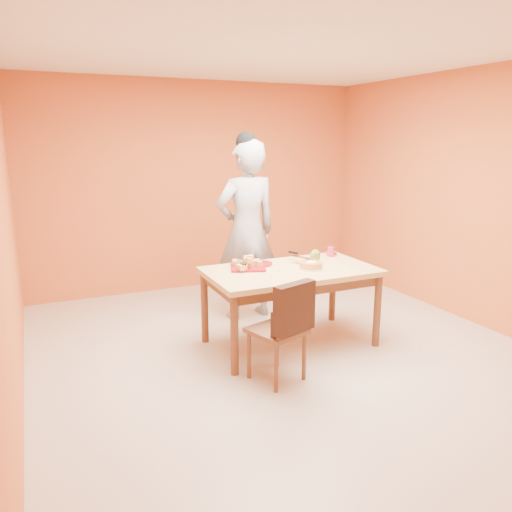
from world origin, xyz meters
name	(u,v)px	position (x,y,z in m)	size (l,w,h in m)	color
floor	(286,353)	(0.00, 0.00, 0.00)	(5.00, 5.00, 0.00)	beige
ceiling	(291,47)	(0.00, 0.00, 2.70)	(5.00, 5.00, 0.00)	white
wall_back	(199,186)	(0.00, 2.50, 1.35)	(4.50, 4.50, 0.00)	#D35B30
wall_left	(3,230)	(-2.25, 0.00, 1.35)	(5.00, 5.00, 0.00)	#D35B30
wall_right	(476,198)	(2.25, 0.00, 1.35)	(5.00, 5.00, 0.00)	#D35B30
dining_table	(291,278)	(0.14, 0.19, 0.67)	(1.60, 0.90, 0.76)	tan
dining_chair	(278,328)	(-0.31, -0.43, 0.46)	(0.51, 0.57, 0.88)	brown
pastry_pile	(248,261)	(-0.22, 0.39, 0.83)	(0.29, 0.29, 0.10)	#E4B661
person	(247,231)	(0.07, 1.09, 0.98)	(0.72, 0.47, 1.96)	#9A9A9D
pastry_platter	(248,267)	(-0.22, 0.39, 0.77)	(0.32, 0.32, 0.02)	maroon
red_dinner_plate	(259,264)	(-0.07, 0.47, 0.77)	(0.27, 0.27, 0.02)	maroon
white_cake_plate	(311,268)	(0.32, 0.12, 0.77)	(0.24, 0.24, 0.01)	white
sponge_cake	(311,265)	(0.32, 0.12, 0.80)	(0.22, 0.22, 0.05)	orange
cake_server	(303,258)	(0.33, 0.30, 0.83)	(0.05, 0.28, 0.01)	silver
egg_ornament	(315,256)	(0.47, 0.30, 0.83)	(0.11, 0.09, 0.14)	olive
magenta_glass	(331,252)	(0.76, 0.47, 0.81)	(0.07, 0.07, 0.10)	#C51D52
checker_tin	(331,253)	(0.82, 0.54, 0.78)	(0.11, 0.11, 0.03)	#371A0F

